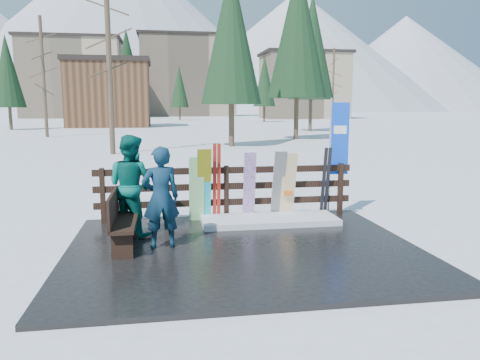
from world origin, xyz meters
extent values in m
plane|color=white|center=(0.00, 0.00, 0.00)|extent=(700.00, 700.00, 0.00)
cube|color=black|center=(0.00, 0.00, 0.04)|extent=(6.00, 5.00, 0.08)
cube|color=black|center=(-2.60, 2.20, 0.66)|extent=(0.10, 0.10, 1.15)
cube|color=black|center=(-1.30, 2.20, 0.66)|extent=(0.10, 0.10, 1.15)
cube|color=black|center=(0.00, 2.20, 0.66)|extent=(0.10, 0.10, 1.15)
cube|color=black|center=(1.30, 2.20, 0.66)|extent=(0.10, 0.10, 1.15)
cube|color=black|center=(2.60, 2.20, 0.66)|extent=(0.10, 0.10, 1.15)
cube|color=black|center=(0.00, 2.20, 0.43)|extent=(5.60, 0.05, 0.14)
cube|color=black|center=(0.00, 2.20, 0.78)|extent=(5.60, 0.05, 0.14)
cube|color=black|center=(0.00, 2.20, 1.13)|extent=(5.60, 0.05, 0.14)
cube|color=white|center=(0.83, 1.60, 0.14)|extent=(2.83, 1.00, 0.12)
cube|color=black|center=(-2.02, 0.29, 0.53)|extent=(0.40, 1.50, 0.06)
cube|color=black|center=(-2.02, -0.31, 0.30)|extent=(0.34, 0.06, 0.45)
cube|color=black|center=(-2.02, 0.89, 0.30)|extent=(0.34, 0.06, 0.45)
cube|color=black|center=(-2.20, 0.29, 0.80)|extent=(0.05, 1.50, 0.50)
cube|color=#1ABCCF|center=(-0.50, 1.98, 0.83)|extent=(0.29, 0.31, 1.51)
cube|color=white|center=(-0.66, 1.98, 0.77)|extent=(0.31, 0.26, 1.38)
cube|color=#FFF917|center=(-0.50, 1.98, 0.86)|extent=(0.29, 0.41, 1.55)
cube|color=silver|center=(0.46, 1.98, 0.81)|extent=(0.26, 0.26, 1.46)
cube|color=black|center=(1.11, 1.98, 0.82)|extent=(0.26, 0.41, 1.48)
cube|color=white|center=(1.33, 1.98, 0.80)|extent=(0.31, 0.36, 1.44)
cube|color=#A41F14|center=(-0.27, 2.05, 0.90)|extent=(0.07, 0.19, 1.65)
cube|color=#A41F14|center=(-0.18, 2.05, 0.90)|extent=(0.08, 0.19, 1.65)
cube|color=black|center=(2.15, 2.05, 0.85)|extent=(0.08, 0.27, 1.54)
cube|color=black|center=(2.24, 2.05, 0.85)|extent=(0.08, 0.27, 1.54)
cylinder|color=silver|center=(2.35, 2.25, 1.38)|extent=(0.04, 0.04, 2.60)
cube|color=blue|center=(2.57, 2.25, 1.78)|extent=(0.42, 0.02, 1.60)
imported|color=#0F3B4F|center=(-1.39, 0.23, 0.96)|extent=(0.70, 0.51, 1.75)
imported|color=#05574C|center=(-1.95, 1.13, 1.03)|extent=(1.17, 1.11, 1.90)
cube|color=tan|center=(-22.00, 110.00, 9.00)|extent=(22.00, 14.00, 18.00)
cube|color=black|center=(-22.00, 110.00, 18.30)|extent=(23.10, 14.70, 0.60)
cube|color=gray|center=(6.00, 130.00, 11.00)|extent=(26.00, 16.00, 22.00)
cube|color=black|center=(6.00, 130.00, 22.30)|extent=(27.30, 16.80, 0.60)
cube|color=tan|center=(30.00, 95.00, 7.00)|extent=(18.00, 12.00, 14.00)
cube|color=black|center=(30.00, 95.00, 14.30)|extent=(18.90, 12.60, 0.60)
cube|color=brown|center=(-8.00, 55.00, 4.00)|extent=(10.00, 8.00, 8.00)
cube|color=black|center=(-8.00, 55.00, 8.30)|extent=(10.50, 8.40, 0.60)
cylinder|color=#382B1E|center=(-4.00, 18.00, 5.54)|extent=(0.28, 0.28, 11.07)
cone|color=black|center=(3.00, 22.00, 5.36)|extent=(3.86, 3.86, 10.72)
cone|color=black|center=(9.00, 28.00, 6.42)|extent=(4.62, 4.62, 12.83)
cylinder|color=#382B1E|center=(-11.00, 34.00, 4.94)|extent=(0.28, 0.28, 9.88)
cone|color=black|center=(14.00, 40.00, 6.63)|extent=(4.77, 4.77, 13.26)
cone|color=black|center=(-18.00, 48.00, 4.93)|extent=(3.55, 3.55, 9.87)
cylinder|color=#382B1E|center=(22.00, 55.00, 5.26)|extent=(0.28, 0.28, 10.51)
cone|color=black|center=(-6.00, 60.00, 6.28)|extent=(4.52, 4.52, 12.56)
cone|color=black|center=(16.00, 72.00, 5.30)|extent=(3.82, 3.82, 10.61)
cone|color=black|center=(2.00, 85.00, 4.98)|extent=(3.58, 3.58, 9.95)
cone|color=white|center=(-30.00, 340.00, 60.00)|extent=(260.00, 260.00, 120.00)
cone|color=white|center=(90.00, 310.00, 40.00)|extent=(200.00, 200.00, 80.00)
cone|color=white|center=(180.00, 330.00, 35.00)|extent=(180.00, 180.00, 70.00)
camera|label=1|loc=(-1.33, -7.70, 2.47)|focal=35.00mm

